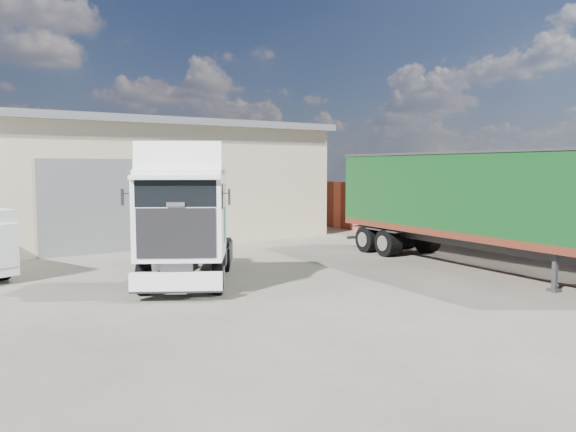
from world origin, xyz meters
TOP-DOWN VIEW (x-y plane):
  - ground at (0.00, 0.00)m, footprint 120.00×120.00m
  - brick_boundary_wall at (11.50, 6.00)m, footprint 0.35×26.00m
  - tractor_unit at (-1.35, 2.82)m, footprint 4.79×6.08m
  - box_trailer at (7.63, 0.35)m, footprint 3.31×11.51m

SIDE VIEW (x-z plane):
  - ground at x=0.00m, z-range 0.00..0.00m
  - brick_boundary_wall at x=11.50m, z-range 0.00..2.50m
  - tractor_unit at x=-1.35m, z-range -0.31..3.62m
  - box_trailer at x=7.63m, z-range 0.41..4.19m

